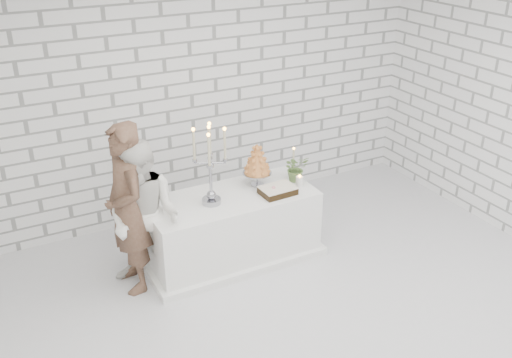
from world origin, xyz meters
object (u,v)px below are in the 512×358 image
bride (145,217)px  croquembouche (257,165)px  candelabra (210,165)px  cake_table (231,227)px  groom (127,209)px

bride → croquembouche: bearing=54.1°
candelabra → croquembouche: candelabra is taller
candelabra → croquembouche: bearing=14.2°
cake_table → croquembouche: croquembouche is taller
cake_table → bride: bearing=-176.0°
groom → bride: size_ratio=1.12×
groom → candelabra: (0.86, -0.05, 0.30)m
groom → croquembouche: size_ratio=3.58×
groom → bride: 0.18m
cake_table → groom: groom is taller
bride → croquembouche: size_ratio=3.20×
cake_table → groom: size_ratio=1.03×
cake_table → groom: bearing=179.8°
groom → bride: groom is taller
bride → cake_table: bearing=50.5°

